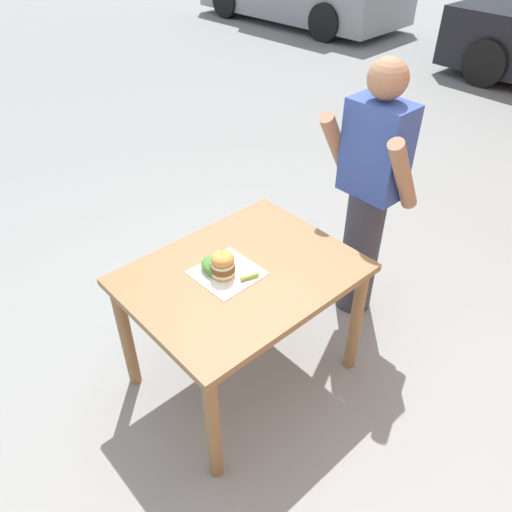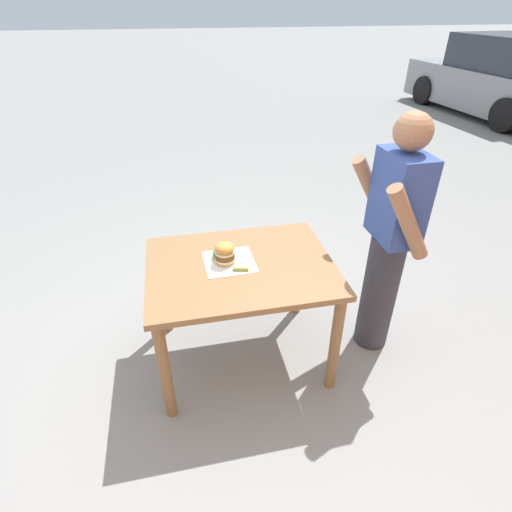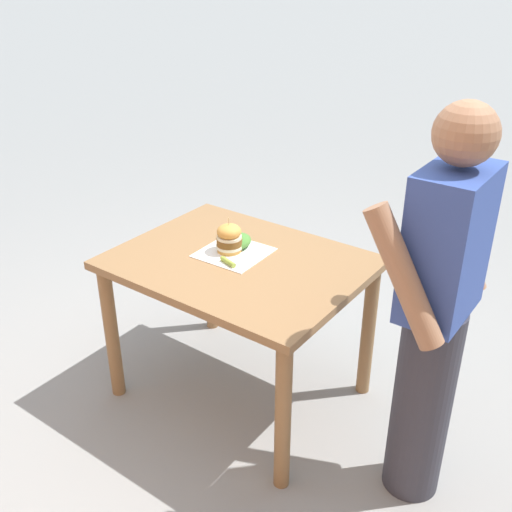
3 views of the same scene
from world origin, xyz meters
The scene contains 8 objects.
ground_plane centered at (0.00, 0.00, 0.00)m, with size 80.00×80.00×0.00m, color gray.
patio_table centered at (0.00, 0.00, 0.67)m, with size 0.90×1.17×0.80m.
serving_paper centered at (-0.04, -0.06, 0.80)m, with size 0.31×0.31×0.00m, color white.
sandwich centered at (-0.04, -0.09, 0.87)m, with size 0.13×0.13×0.18m.
pickle_spear centered at (0.07, -0.01, 0.81)m, with size 0.02×0.02×0.10m, color #8EA83D.
side_salad centered at (-0.09, -0.09, 0.83)m, with size 0.18×0.14×0.07m, color #477F33.
diner_across_table centered at (0.05, 0.98, 0.88)m, with size 0.55×0.35×1.69m.
parked_car_far_end centered at (-6.00, 6.76, 0.72)m, with size 4.28×2.00×1.60m.
Camera 2 is at (2.05, -0.34, 2.19)m, focal length 28.00 mm.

